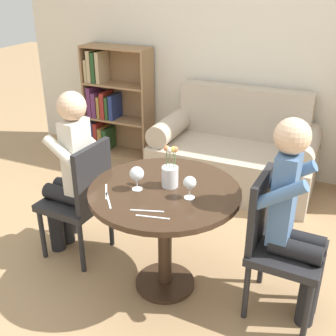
# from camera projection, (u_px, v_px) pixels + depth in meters

# --- Properties ---
(ground_plane) EXTENTS (16.00, 16.00, 0.00)m
(ground_plane) POSITION_uv_depth(u_px,v_px,m) (165.00, 284.00, 2.88)
(ground_plane) COLOR tan
(back_wall) EXTENTS (5.20, 0.05, 2.70)m
(back_wall) POSITION_uv_depth(u_px,v_px,m) (254.00, 39.00, 4.00)
(back_wall) COLOR silver
(back_wall) RESTS_ON ground_plane
(round_table) EXTENTS (0.94, 0.94, 0.74)m
(round_table) POSITION_uv_depth(u_px,v_px,m) (165.00, 210.00, 2.63)
(round_table) COLOR #382619
(round_table) RESTS_ON ground_plane
(couch) EXTENTS (1.52, 0.80, 0.92)m
(couch) POSITION_uv_depth(u_px,v_px,m) (234.00, 155.00, 4.09)
(couch) COLOR #B7A893
(couch) RESTS_ON ground_plane
(bookshelf_left) EXTENTS (0.77, 0.28, 1.22)m
(bookshelf_left) POSITION_uv_depth(u_px,v_px,m) (112.00, 103.00, 4.75)
(bookshelf_left) COLOR #93704C
(bookshelf_left) RESTS_ON ground_plane
(chair_left) EXTENTS (0.44, 0.44, 0.90)m
(chair_left) POSITION_uv_depth(u_px,v_px,m) (82.00, 196.00, 2.98)
(chair_left) COLOR #232326
(chair_left) RESTS_ON ground_plane
(chair_right) EXTENTS (0.44, 0.44, 0.90)m
(chair_right) POSITION_uv_depth(u_px,v_px,m) (276.00, 240.00, 2.50)
(chair_right) COLOR #232326
(chair_right) RESTS_ON ground_plane
(person_left) EXTENTS (0.43, 0.36, 1.25)m
(person_left) POSITION_uv_depth(u_px,v_px,m) (70.00, 173.00, 2.95)
(person_left) COLOR black
(person_left) RESTS_ON ground_plane
(person_right) EXTENTS (0.43, 0.35, 1.26)m
(person_right) POSITION_uv_depth(u_px,v_px,m) (295.00, 219.00, 2.39)
(person_right) COLOR black
(person_right) RESTS_ON ground_plane
(wine_glass_left) EXTENTS (0.09, 0.09, 0.15)m
(wine_glass_left) POSITION_uv_depth(u_px,v_px,m) (137.00, 174.00, 2.52)
(wine_glass_left) COLOR white
(wine_glass_left) RESTS_ON round_table
(wine_glass_right) EXTENTS (0.08, 0.08, 0.14)m
(wine_glass_right) POSITION_uv_depth(u_px,v_px,m) (190.00, 183.00, 2.42)
(wine_glass_right) COLOR white
(wine_glass_right) RESTS_ON round_table
(flower_vase) EXTENTS (0.10, 0.10, 0.26)m
(flower_vase) POSITION_uv_depth(u_px,v_px,m) (170.00, 173.00, 2.56)
(flower_vase) COLOR silver
(flower_vase) RESTS_ON round_table
(knife_left_setting) EXTENTS (0.11, 0.17, 0.00)m
(knife_left_setting) POSITION_uv_depth(u_px,v_px,m) (106.00, 192.00, 2.53)
(knife_left_setting) COLOR silver
(knife_left_setting) RESTS_ON round_table
(fork_left_setting) EXTENTS (0.19, 0.05, 0.00)m
(fork_left_setting) POSITION_uv_depth(u_px,v_px,m) (153.00, 217.00, 2.27)
(fork_left_setting) COLOR silver
(fork_left_setting) RESTS_ON round_table
(knife_right_setting) EXTENTS (0.18, 0.07, 0.00)m
(knife_right_setting) POSITION_uv_depth(u_px,v_px,m) (147.00, 211.00, 2.33)
(knife_right_setting) COLOR silver
(knife_right_setting) RESTS_ON round_table
(fork_right_setting) EXTENTS (0.13, 0.16, 0.00)m
(fork_right_setting) POSITION_uv_depth(u_px,v_px,m) (109.00, 200.00, 2.43)
(fork_right_setting) COLOR silver
(fork_right_setting) RESTS_ON round_table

